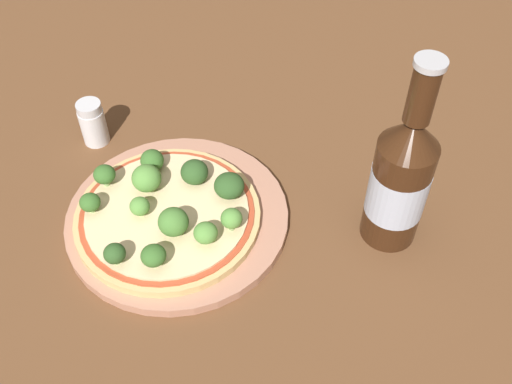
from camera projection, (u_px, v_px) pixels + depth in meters
name	position (u px, v px, depth m)	size (l,w,h in m)	color
ground_plane	(166.00, 204.00, 0.70)	(3.00, 3.00, 0.00)	brown
plate	(178.00, 217.00, 0.68)	(0.25, 0.25, 0.01)	tan
pizza	(168.00, 215.00, 0.67)	(0.21, 0.21, 0.01)	tan
broccoli_floret_0	(152.00, 160.00, 0.70)	(0.03, 0.03, 0.03)	#89A866
broccoli_floret_1	(146.00, 181.00, 0.67)	(0.03, 0.03, 0.03)	#89A866
broccoli_floret_2	(115.00, 254.00, 0.61)	(0.02, 0.02, 0.03)	#89A866
broccoli_floret_3	(206.00, 233.00, 0.62)	(0.03, 0.03, 0.03)	#89A866
broccoli_floret_4	(229.00, 186.00, 0.67)	(0.03, 0.03, 0.03)	#89A866
broccoli_floret_5	(104.00, 175.00, 0.68)	(0.03, 0.03, 0.03)	#89A866
broccoli_floret_6	(157.00, 256.00, 0.60)	(0.03, 0.03, 0.03)	#89A866
broccoli_floret_7	(173.00, 222.00, 0.63)	(0.03, 0.03, 0.03)	#89A866
broccoli_floret_8	(140.00, 206.00, 0.65)	(0.02, 0.02, 0.02)	#89A866
broccoli_floret_9	(232.00, 219.00, 0.63)	(0.02, 0.02, 0.03)	#89A866
broccoli_floret_10	(194.00, 172.00, 0.68)	(0.03, 0.03, 0.03)	#89A866
broccoli_floret_11	(90.00, 203.00, 0.65)	(0.02, 0.02, 0.02)	#89A866
beer_bottle	(400.00, 179.00, 0.61)	(0.06, 0.06, 0.23)	#381E0F
pepper_shaker	(93.00, 123.00, 0.76)	(0.03, 0.03, 0.06)	silver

